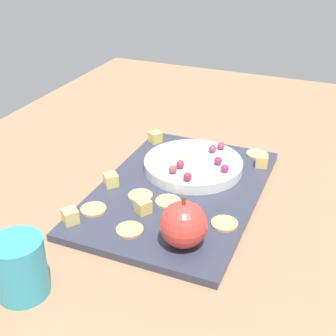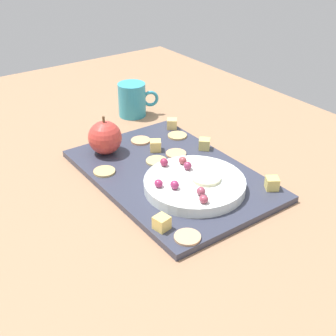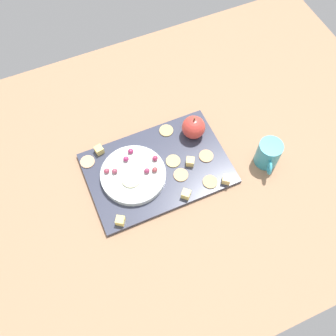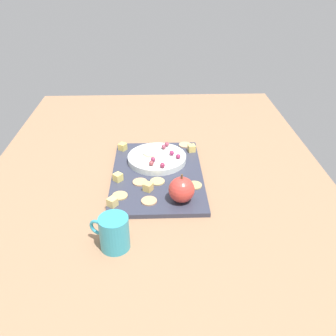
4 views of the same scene
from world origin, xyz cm
name	(u,v)px [view 4 (image 4 of 4)]	position (x,y,z in cm)	size (l,w,h in cm)	color
table	(158,188)	(0.00, 0.00, 2.25)	(149.66, 102.36, 4.49)	#9B7253
platter	(158,175)	(-2.80, -0.16, 5.11)	(39.60, 26.49, 1.25)	#343849
serving_dish	(159,158)	(-10.06, 0.38, 6.68)	(18.13, 18.13, 1.89)	white
apple_whole	(183,190)	(11.20, 6.22, 9.15)	(6.83, 6.83, 6.83)	#C53B33
apple_stem	(183,176)	(11.20, 6.22, 13.17)	(0.50, 0.50, 1.20)	brown
cheese_cube_0	(123,147)	(-18.01, -11.23, 6.84)	(2.21, 2.21, 2.21)	#EBD36A
cheese_cube_1	(113,202)	(12.87, -11.64, 6.84)	(2.21, 2.21, 2.21)	#E0C778
cheese_cube_2	(119,177)	(0.84, -11.21, 6.84)	(2.21, 2.21, 2.21)	#E4D16F
cheese_cube_3	(149,187)	(6.14, -2.57, 6.84)	(2.21, 2.21, 2.21)	#EDC86D
cheese_cube_4	(192,148)	(-16.16, 11.36, 6.84)	(2.21, 2.21, 2.21)	#EECF6C
cracker_0	(158,181)	(2.03, 0.01, 5.94)	(4.14, 4.14, 0.40)	tan
cracker_1	(150,201)	(11.39, -2.27, 5.94)	(4.14, 4.14, 0.40)	tan
cracker_2	(195,185)	(4.38, 10.34, 5.94)	(4.14, 4.14, 0.40)	tan
cracker_3	(121,196)	(8.75, -10.10, 5.94)	(4.14, 4.14, 0.40)	tan
cracker_4	(186,145)	(-20.39, 9.54, 5.94)	(4.14, 4.14, 0.40)	tan
cracker_5	(141,182)	(2.20, -4.93, 5.94)	(4.14, 4.14, 0.40)	tan
grape_0	(163,165)	(-2.83, 1.56, 8.38)	(1.60, 1.44, 1.51)	#932948
grape_1	(173,153)	(-10.32, 4.61, 8.38)	(1.60, 1.44, 1.50)	#962A59
grape_2	(154,159)	(-6.42, -1.18, 8.38)	(1.60, 1.44, 1.52)	#8C2F50
grape_3	(179,156)	(-8.23, 6.50, 8.29)	(1.60, 1.44, 1.33)	#952754
grape_4	(152,163)	(-4.25, -1.69, 8.34)	(1.60, 1.44, 1.43)	#973F44
grape_5	(168,144)	(-16.50, 3.26, 8.31)	(1.60, 1.44, 1.36)	#97394D
grape_6	(165,147)	(-14.52, 2.22, 8.37)	(1.60, 1.44, 1.50)	#923D52
apple_slice_0	(152,153)	(-11.23, -1.63, 7.93)	(5.15, 5.15, 0.60)	beige
cup	(115,233)	(26.77, -9.86, 8.56)	(6.68, 9.36, 8.13)	teal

